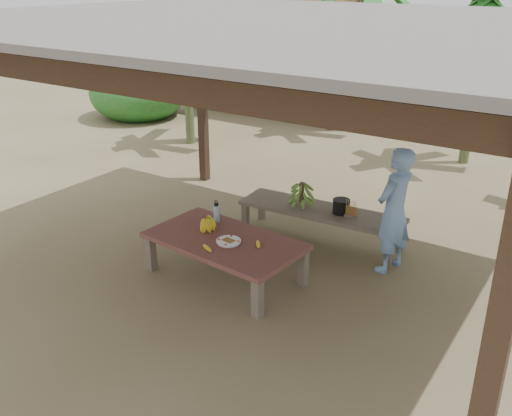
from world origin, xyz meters
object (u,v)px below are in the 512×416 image
Objects in this scene: ripe_banana_bunch at (204,222)px; work_table at (225,244)px; bench at (321,213)px; water_flask at (216,213)px; cooking_pot at (341,207)px; woman at (394,211)px; plate at (229,242)px.

work_table is at bearing -14.39° from ripe_banana_bunch.
bench is 1.45m from water_flask.
cooking_pot is 0.87m from woman.
woman is at bearing -16.24° from bench.
water_flask is 1.63m from cooking_pot.
ripe_banana_bunch is 0.98× the size of water_flask.
work_table is at bearing -115.84° from cooking_pot.
ripe_banana_bunch reaches higher than cooking_pot.
ripe_banana_bunch is at bearing -127.59° from cooking_pot.
water_flask is 2.13m from woman.
bench is at bearing 77.45° from work_table.
water_flask is at bearing -52.17° from woman.
bench is 1.65m from ripe_banana_bunch.
ripe_banana_bunch is 0.97× the size of plate.
bench is 1.16m from woman.
ripe_banana_bunch is at bearing -46.39° from woman.
woman reaches higher than cooking_pot.
work_table is at bearing -110.93° from bench.
ripe_banana_bunch is at bearing -88.56° from water_flask.
ripe_banana_bunch is at bearing -124.21° from bench.
cooking_pot reaches higher than work_table.
ripe_banana_bunch is 0.50m from plate.
ripe_banana_bunch is 0.18× the size of woman.
bench is 8.13× the size of ripe_banana_bunch.
work_table is 8.75× the size of cooking_pot.
bench is at bearing 59.33° from ripe_banana_bunch.
woman reaches higher than work_table.
woman is (1.90, 1.17, 0.18)m from ripe_banana_bunch.
water_flask reaches higher than plate.
plate is 1.32× the size of cooking_pot.
cooking_pot is at bearing -96.65° from woman.
water_flask is at bearing -133.05° from cooking_pot.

